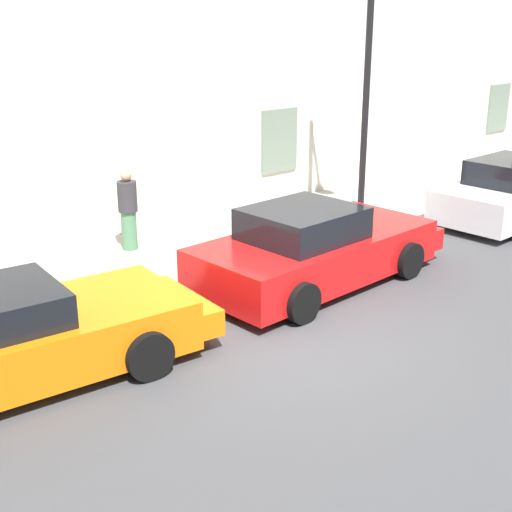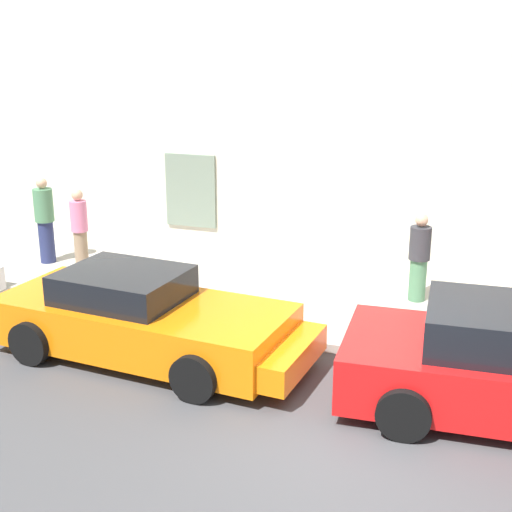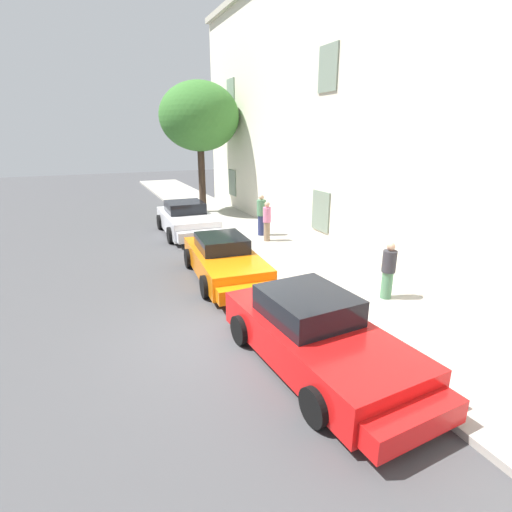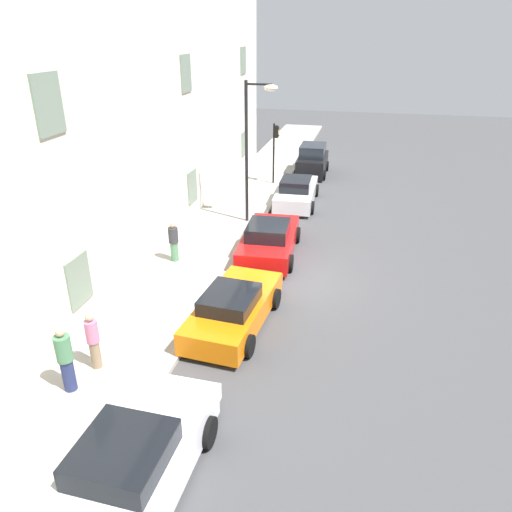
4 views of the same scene
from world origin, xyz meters
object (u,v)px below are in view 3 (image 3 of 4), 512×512
sportscar_yellow_flank (226,262)px  sportscar_white_middle (320,340)px  pedestrian_bystander (388,270)px  pedestrian_strolling (267,221)px  tree_near_kerb (199,117)px  sportscar_red_lead (188,221)px  pedestrian_admiring (261,215)px

sportscar_yellow_flank → sportscar_white_middle: 5.30m
sportscar_white_middle → sportscar_yellow_flank: bearing=-179.5°
pedestrian_bystander → sportscar_yellow_flank: bearing=-135.5°
pedestrian_bystander → pedestrian_strolling: bearing=-176.1°
sportscar_yellow_flank → pedestrian_bystander: size_ratio=3.12×
sportscar_yellow_flank → tree_near_kerb: tree_near_kerb is taller
sportscar_red_lead → sportscar_yellow_flank: (6.02, -0.33, -0.05)m
sportscar_yellow_flank → sportscar_white_middle: sportscar_white_middle is taller
sportscar_yellow_flank → sportscar_white_middle: bearing=0.5°
sportscar_red_lead → sportscar_yellow_flank: bearing=-3.2°
sportscar_yellow_flank → sportscar_white_middle: (5.30, 0.05, 0.03)m
pedestrian_admiring → sportscar_yellow_flank: bearing=-37.4°
sportscar_red_lead → tree_near_kerb: 6.54m
pedestrian_admiring → pedestrian_bystander: pedestrian_admiring is taller
sportscar_red_lead → pedestrian_bystander: pedestrian_bystander is taller
sportscar_yellow_flank → tree_near_kerb: 11.47m
pedestrian_strolling → pedestrian_admiring: bearing=169.2°
pedestrian_admiring → pedestrian_bystander: bearing=2.1°
tree_near_kerb → pedestrian_bystander: size_ratio=4.41×
sportscar_white_middle → tree_near_kerb: bearing=171.8°
sportscar_white_middle → pedestrian_strolling: pedestrian_strolling is taller
tree_near_kerb → pedestrian_admiring: size_ratio=3.89×
sportscar_yellow_flank → tree_near_kerb: size_ratio=0.71×
sportscar_yellow_flank → pedestrian_admiring: 5.15m
sportscar_yellow_flank → sportscar_white_middle: size_ratio=0.98×
sportscar_red_lead → sportscar_yellow_flank: 6.02m
pedestrian_bystander → pedestrian_admiring: bearing=-177.9°
sportscar_white_middle → pedestrian_admiring: bearing=161.9°
sportscar_yellow_flank → pedestrian_admiring: pedestrian_admiring is taller
pedestrian_strolling → sportscar_white_middle: bearing=-18.9°
tree_near_kerb → pedestrian_strolling: bearing=5.1°
pedestrian_strolling → pedestrian_bystander: pedestrian_strolling is taller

